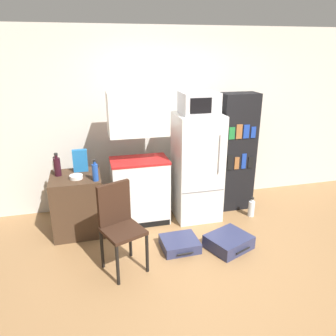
{
  "coord_description": "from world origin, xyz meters",
  "views": [
    {
      "loc": [
        -1.31,
        -2.82,
        2.35
      ],
      "look_at": [
        -0.39,
        0.85,
        0.96
      ],
      "focal_mm": 35.0,
      "sensor_mm": 36.0,
      "label": 1
    }
  ],
  "objects_px": {
    "bottle_wine_dark": "(57,166)",
    "bottle_blue_soda": "(95,172)",
    "microwave": "(199,103)",
    "bottle_milk_white": "(55,165)",
    "bowl": "(76,177)",
    "water_bottle_front": "(251,208)",
    "cereal_box": "(80,161)",
    "bookshelf": "(236,153)",
    "side_table": "(78,204)",
    "chair": "(119,220)",
    "suitcase_small_flat": "(180,244)",
    "refrigerator": "(197,167)",
    "kitchen_hutch": "(139,166)",
    "suitcase_large_flat": "(229,242)"
  },
  "relations": [
    {
      "from": "kitchen_hutch",
      "to": "bottle_milk_white",
      "type": "bearing_deg",
      "value": 170.22
    },
    {
      "from": "cereal_box",
      "to": "chair",
      "type": "xyz_separation_m",
      "value": [
        0.38,
        -1.08,
        -0.36
      ]
    },
    {
      "from": "suitcase_large_flat",
      "to": "water_bottle_front",
      "type": "xyz_separation_m",
      "value": [
        0.67,
        0.69,
        0.04
      ]
    },
    {
      "from": "bowl",
      "to": "water_bottle_front",
      "type": "bearing_deg",
      "value": -2.53
    },
    {
      "from": "bookshelf",
      "to": "cereal_box",
      "type": "height_order",
      "value": "bookshelf"
    },
    {
      "from": "bottle_wine_dark",
      "to": "suitcase_small_flat",
      "type": "xyz_separation_m",
      "value": [
        1.41,
        -0.83,
        -0.86
      ]
    },
    {
      "from": "microwave",
      "to": "suitcase_large_flat",
      "type": "relative_size",
      "value": 0.78
    },
    {
      "from": "refrigerator",
      "to": "bookshelf",
      "type": "height_order",
      "value": "bookshelf"
    },
    {
      "from": "bottle_milk_white",
      "to": "bottle_blue_soda",
      "type": "relative_size",
      "value": 0.72
    },
    {
      "from": "kitchen_hutch",
      "to": "suitcase_small_flat",
      "type": "height_order",
      "value": "kitchen_hutch"
    },
    {
      "from": "side_table",
      "to": "suitcase_large_flat",
      "type": "relative_size",
      "value": 1.27
    },
    {
      "from": "cereal_box",
      "to": "bottle_blue_soda",
      "type": "bearing_deg",
      "value": -65.41
    },
    {
      "from": "bottle_wine_dark",
      "to": "water_bottle_front",
      "type": "bearing_deg",
      "value": -5.86
    },
    {
      "from": "chair",
      "to": "suitcase_small_flat",
      "type": "xyz_separation_m",
      "value": [
        0.75,
        0.16,
        -0.53
      ]
    },
    {
      "from": "microwave",
      "to": "water_bottle_front",
      "type": "height_order",
      "value": "microwave"
    },
    {
      "from": "chair",
      "to": "suitcase_small_flat",
      "type": "relative_size",
      "value": 2.17
    },
    {
      "from": "microwave",
      "to": "bottle_blue_soda",
      "type": "xyz_separation_m",
      "value": [
        -1.42,
        -0.24,
        -0.75
      ]
    },
    {
      "from": "bowl",
      "to": "suitcase_large_flat",
      "type": "height_order",
      "value": "bowl"
    },
    {
      "from": "kitchen_hutch",
      "to": "chair",
      "type": "height_order",
      "value": "kitchen_hutch"
    },
    {
      "from": "water_bottle_front",
      "to": "suitcase_large_flat",
      "type": "bearing_deg",
      "value": -134.03
    },
    {
      "from": "side_table",
      "to": "bottle_wine_dark",
      "type": "xyz_separation_m",
      "value": [
        -0.21,
        0.07,
        0.53
      ]
    },
    {
      "from": "bottle_milk_white",
      "to": "suitcase_large_flat",
      "type": "xyz_separation_m",
      "value": [
        2.05,
        -1.16,
        -0.8
      ]
    },
    {
      "from": "microwave",
      "to": "chair",
      "type": "distance_m",
      "value": 1.87
    },
    {
      "from": "refrigerator",
      "to": "bottle_wine_dark",
      "type": "bearing_deg",
      "value": 178.47
    },
    {
      "from": "microwave",
      "to": "cereal_box",
      "type": "xyz_separation_m",
      "value": [
        -1.59,
        0.14,
        -0.72
      ]
    },
    {
      "from": "microwave",
      "to": "bottle_blue_soda",
      "type": "bearing_deg",
      "value": -170.29
    },
    {
      "from": "refrigerator",
      "to": "chair",
      "type": "height_order",
      "value": "refrigerator"
    },
    {
      "from": "bottle_blue_soda",
      "to": "water_bottle_front",
      "type": "distance_m",
      "value": 2.34
    },
    {
      "from": "bottle_wine_dark",
      "to": "bottle_blue_soda",
      "type": "xyz_separation_m",
      "value": [
        0.47,
        -0.29,
        -0.01
      ]
    },
    {
      "from": "kitchen_hutch",
      "to": "bottle_wine_dark",
      "type": "bearing_deg",
      "value": -179.75
    },
    {
      "from": "kitchen_hutch",
      "to": "cereal_box",
      "type": "xyz_separation_m",
      "value": [
        -0.78,
        0.09,
        0.11
      ]
    },
    {
      "from": "refrigerator",
      "to": "bowl",
      "type": "height_order",
      "value": "refrigerator"
    },
    {
      "from": "suitcase_small_flat",
      "to": "water_bottle_front",
      "type": "xyz_separation_m",
      "value": [
        1.26,
        0.55,
        0.06
      ]
    },
    {
      "from": "bookshelf",
      "to": "bowl",
      "type": "height_order",
      "value": "bookshelf"
    },
    {
      "from": "bottle_milk_white",
      "to": "bowl",
      "type": "height_order",
      "value": "bottle_milk_white"
    },
    {
      "from": "microwave",
      "to": "bottle_milk_white",
      "type": "height_order",
      "value": "microwave"
    },
    {
      "from": "suitcase_large_flat",
      "to": "microwave",
      "type": "bearing_deg",
      "value": 75.2
    },
    {
      "from": "kitchen_hutch",
      "to": "chair",
      "type": "distance_m",
      "value": 1.1
    },
    {
      "from": "kitchen_hutch",
      "to": "bookshelf",
      "type": "xyz_separation_m",
      "value": [
        1.47,
        0.08,
        0.05
      ]
    },
    {
      "from": "suitcase_large_flat",
      "to": "bottle_wine_dark",
      "type": "bearing_deg",
      "value": 131.65
    },
    {
      "from": "cereal_box",
      "to": "chair",
      "type": "relative_size",
      "value": 0.3
    },
    {
      "from": "kitchen_hutch",
      "to": "microwave",
      "type": "height_order",
      "value": "kitchen_hutch"
    },
    {
      "from": "suitcase_small_flat",
      "to": "bowl",
      "type": "bearing_deg",
      "value": 149.07
    },
    {
      "from": "side_table",
      "to": "bookshelf",
      "type": "distance_m",
      "value": 2.39
    },
    {
      "from": "side_table",
      "to": "bottle_milk_white",
      "type": "relative_size",
      "value": 4.03
    },
    {
      "from": "refrigerator",
      "to": "bowl",
      "type": "bearing_deg",
      "value": -175.98
    },
    {
      "from": "chair",
      "to": "side_table",
      "type": "bearing_deg",
      "value": 94.13
    },
    {
      "from": "microwave",
      "to": "suitcase_small_flat",
      "type": "distance_m",
      "value": 1.84
    },
    {
      "from": "refrigerator",
      "to": "cereal_box",
      "type": "xyz_separation_m",
      "value": [
        -1.59,
        0.14,
        0.19
      ]
    },
    {
      "from": "water_bottle_front",
      "to": "kitchen_hutch",
      "type": "bearing_deg",
      "value": 170.15
    }
  ]
}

